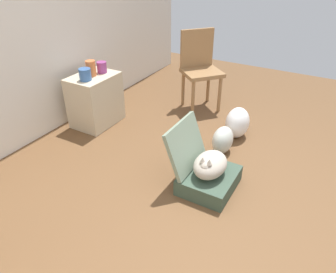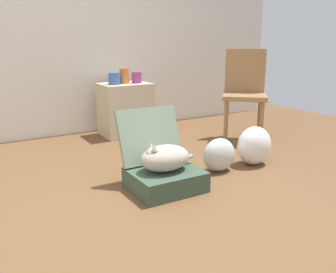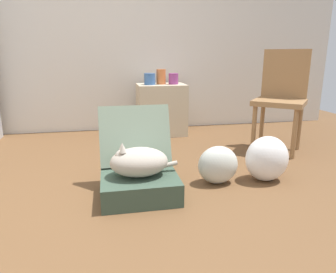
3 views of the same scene
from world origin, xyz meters
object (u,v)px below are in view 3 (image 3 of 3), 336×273
cat (138,162)px  chair (281,95)px  vase_tall (150,79)px  vase_round (161,77)px  suitcase_base (140,186)px  plastic_bag_white (218,165)px  plastic_bag_clear (267,159)px  vase_short (173,79)px  side_table (161,109)px

cat → chair: chair is taller
vase_tall → vase_round: 0.15m
suitcase_base → plastic_bag_white: bearing=10.6°
suitcase_base → vase_tall: 1.82m
suitcase_base → chair: (1.53, 0.84, 0.49)m
vase_tall → chair: 1.49m
plastic_bag_white → vase_tall: size_ratio=2.32×
cat → chair: 1.78m
vase_round → chair: (1.07, -0.89, -0.14)m
cat → plastic_bag_clear: 1.02m
vase_short → vase_round: vase_round is taller
vase_tall → vase_round: size_ratio=0.75×
suitcase_base → vase_short: (0.60, 1.69, 0.60)m
plastic_bag_white → chair: 1.24m
vase_round → plastic_bag_clear: bearing=-71.5°
plastic_bag_clear → side_table: 1.72m
side_table → vase_tall: size_ratio=4.61×
plastic_bag_white → vase_round: size_ratio=1.75×
suitcase_base → plastic_bag_clear: 1.02m
vase_round → suitcase_base: bearing=-104.9°
side_table → vase_tall: 0.40m
cat → vase_short: vase_short is taller
vase_tall → vase_short: (0.29, 0.00, -0.00)m
side_table → vase_round: 0.40m
chair → side_table: bearing=-178.6°
suitcase_base → chair: 1.81m
plastic_bag_clear → vase_short: bearing=104.2°
suitcase_base → cat: (-0.01, 0.00, 0.18)m
vase_round → side_table: bearing=-90.0°
cat → vase_short: (0.61, 1.69, 0.43)m
vase_tall → cat: bearing=-100.8°
vase_short → plastic_bag_clear: bearing=-75.8°
plastic_bag_white → side_table: size_ratio=0.50×
side_table → plastic_bag_clear: bearing=-71.4°
vase_short → vase_round: bearing=165.5°
plastic_bag_clear → plastic_bag_white: bearing=176.9°
vase_round → chair: chair is taller
vase_tall → plastic_bag_white: bearing=-79.3°
cat → chair: size_ratio=0.47×
plastic_bag_white → vase_short: 1.66m
suitcase_base → cat: bearing=176.5°
plastic_bag_clear → vase_tall: 1.81m
vase_short → chair: (0.93, -0.85, -0.12)m
vase_short → chair: chair is taller
suitcase_base → vase_round: (0.46, 1.73, 0.63)m
vase_round → plastic_bag_white: bearing=-84.5°
suitcase_base → vase_round: size_ratio=2.96×
plastic_bag_clear → vase_tall: bearing=113.4°
plastic_bag_white → vase_round: 1.71m
cat → vase_round: bearing=74.9°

